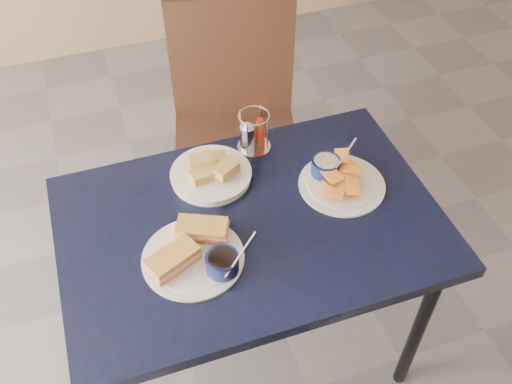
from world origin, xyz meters
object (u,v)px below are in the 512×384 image
object	(u,v)px
condiment_caddy	(252,134)
dining_table	(251,237)
bread_basket	(211,173)
plantain_plate	(336,177)
sandwich_plate	(196,252)
chair_far	(229,114)

from	to	relation	value
condiment_caddy	dining_table	bearing A→B (deg)	-109.62
bread_basket	condiment_caddy	xyz separation A→B (m)	(0.17, 0.09, 0.03)
plantain_plate	condiment_caddy	xyz separation A→B (m)	(-0.19, 0.23, 0.04)
sandwich_plate	chair_far	bearing A→B (deg)	67.33
sandwich_plate	plantain_plate	xyz separation A→B (m)	(0.48, 0.14, -0.00)
plantain_plate	sandwich_plate	bearing A→B (deg)	-163.40
plantain_plate	condiment_caddy	size ratio (longest dim) A/B	1.95
chair_far	plantain_plate	distance (m)	0.67
plantain_plate	chair_far	bearing A→B (deg)	104.14
chair_far	sandwich_plate	size ratio (longest dim) A/B	3.33
chair_far	bread_basket	distance (m)	0.56
dining_table	chair_far	xyz separation A→B (m)	(0.14, 0.69, -0.09)
dining_table	sandwich_plate	world-z (taller)	sandwich_plate
bread_basket	chair_far	bearing A→B (deg)	67.66
chair_far	bread_basket	size ratio (longest dim) A/B	4.11
chair_far	condiment_caddy	xyz separation A→B (m)	(-0.03, -0.39, 0.22)
sandwich_plate	bread_basket	distance (m)	0.31
dining_table	condiment_caddy	bearing A→B (deg)	70.38
sandwich_plate	plantain_plate	world-z (taller)	same
sandwich_plate	dining_table	bearing A→B (deg)	23.51
plantain_plate	condiment_caddy	world-z (taller)	condiment_caddy
condiment_caddy	chair_far	bearing A→B (deg)	85.10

